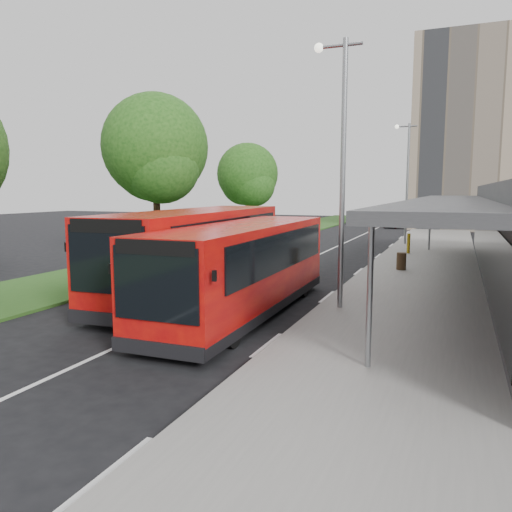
# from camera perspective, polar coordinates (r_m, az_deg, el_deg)

# --- Properties ---
(ground) EXTENTS (120.00, 120.00, 0.00)m
(ground) POSITION_cam_1_polar(r_m,az_deg,el_deg) (15.50, -7.59, -6.57)
(ground) COLOR black
(ground) RESTS_ON ground
(pavement) EXTENTS (5.00, 80.00, 0.15)m
(pavement) POSITION_cam_1_polar(r_m,az_deg,el_deg) (33.27, 19.39, 0.74)
(pavement) COLOR slate
(pavement) RESTS_ON ground
(grass_verge) EXTENTS (5.00, 80.00, 0.10)m
(grass_verge) POSITION_cam_1_polar(r_m,az_deg,el_deg) (36.26, -1.58, 1.65)
(grass_verge) COLOR #224D18
(grass_verge) RESTS_ON ground
(lane_centre_line) EXTENTS (0.12, 70.00, 0.01)m
(lane_centre_line) POSITION_cam_1_polar(r_m,az_deg,el_deg) (29.26, 7.08, 0.10)
(lane_centre_line) COLOR silver
(lane_centre_line) RESTS_ON ground
(kerb_dashes) EXTENTS (0.12, 56.00, 0.01)m
(kerb_dashes) POSITION_cam_1_polar(r_m,az_deg,el_deg) (32.53, 14.55, 0.66)
(kerb_dashes) COLOR silver
(kerb_dashes) RESTS_ON ground
(tree_mid) EXTENTS (5.38, 5.38, 8.65)m
(tree_mid) POSITION_cam_1_polar(r_m,az_deg,el_deg) (26.49, -11.39, 11.35)
(tree_mid) COLOR #332114
(tree_mid) RESTS_ON ground
(tree_far) EXTENTS (4.50, 4.50, 7.20)m
(tree_far) POSITION_cam_1_polar(r_m,az_deg,el_deg) (37.06, -0.96, 8.90)
(tree_far) COLOR #332114
(tree_far) RESTS_ON ground
(lamp_post_near) EXTENTS (1.44, 0.28, 8.00)m
(lamp_post_near) POSITION_cam_1_polar(r_m,az_deg,el_deg) (15.44, 9.61, 10.99)
(lamp_post_near) COLOR gray
(lamp_post_near) RESTS_ON pavement
(lamp_post_far) EXTENTS (1.44, 0.28, 8.00)m
(lamp_post_far) POSITION_cam_1_polar(r_m,az_deg,el_deg) (35.21, 16.79, 8.77)
(lamp_post_far) COLOR gray
(lamp_post_far) RESTS_ON pavement
(bus_main) EXTENTS (2.65, 9.76, 2.75)m
(bus_main) POSITION_cam_1_polar(r_m,az_deg,el_deg) (15.03, -1.42, -1.46)
(bus_main) COLOR red
(bus_main) RESTS_ON ground
(bus_second) EXTENTS (3.30, 10.91, 3.05)m
(bus_second) POSITION_cam_1_polar(r_m,az_deg,el_deg) (18.00, -6.67, 0.48)
(bus_second) COLOR red
(bus_second) RESTS_ON ground
(litter_bin) EXTENTS (0.55, 0.55, 0.78)m
(litter_bin) POSITION_cam_1_polar(r_m,az_deg,el_deg) (23.74, 16.27, -0.56)
(litter_bin) COLOR #392817
(litter_bin) RESTS_ON pavement
(bollard) EXTENTS (0.20, 0.20, 1.14)m
(bollard) POSITION_cam_1_polar(r_m,az_deg,el_deg) (30.00, 17.04, 1.39)
(bollard) COLOR yellow
(bollard) RESTS_ON pavement
(car_near) EXTENTS (1.42, 3.31, 1.11)m
(car_near) POSITION_cam_1_polar(r_m,az_deg,el_deg) (52.33, 15.24, 3.75)
(car_near) COLOR #540C16
(car_near) RESTS_ON ground
(car_far) EXTENTS (2.14, 3.31, 1.03)m
(car_far) POSITION_cam_1_polar(r_m,az_deg,el_deg) (56.52, 12.64, 4.05)
(car_far) COLOR navy
(car_far) RESTS_ON ground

